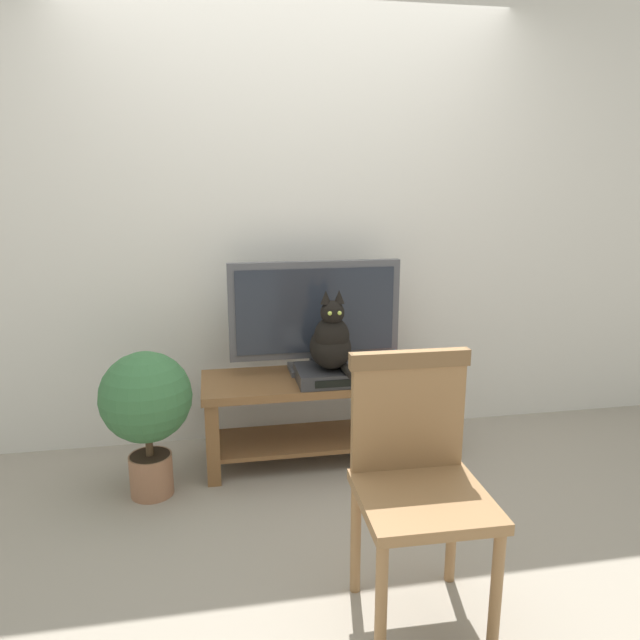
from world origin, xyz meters
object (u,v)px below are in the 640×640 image
Objects in this scene: tv at (315,314)px; wooden_chair at (416,467)px; tv_stand at (318,402)px; book_stack at (395,369)px; cat at (331,341)px; potted_plant at (146,405)px; media_box at (330,375)px.

tv is 1.00× the size of wooden_chair.
wooden_chair is (0.13, -1.23, 0.22)m from tv_stand.
wooden_chair reaches higher than tv_stand.
book_stack is at bearing -16.48° from tv.
cat reaches higher than tv_stand.
tv is at bearing 163.52° from book_stack.
cat is at bearing 93.98° from wooden_chair.
potted_plant is at bearing -159.53° from tv.
tv_stand is at bearing 14.62° from potted_plant.
media_box is 0.49× the size of potted_plant.
tv_stand is 3.51× the size of media_box.
wooden_chair is at bearing -84.02° from tv_stand.
wooden_chair is at bearing -104.10° from book_stack.
wooden_chair is (0.08, -1.13, -0.16)m from cat.
book_stack reaches higher than tv_stand.
cat is 0.58× the size of potted_plant.
tv is 0.23m from cat.
potted_plant is at bearing 135.75° from wooden_chair.
cat is at bearing -63.69° from tv_stand.
tv is 4.44× the size of book_stack.
tv_stand is 2.94× the size of cat.
cat reaches higher than wooden_chair.
wooden_chair is at bearing -84.47° from tv.
tv_stand is 1.71× the size of potted_plant.
tv_stand is 0.47m from book_stack.
book_stack is (0.38, 0.06, -0.01)m from media_box.
wooden_chair reaches higher than potted_plant.
tv reaches higher than media_box.
book_stack is (0.43, -0.13, -0.31)m from tv.
tv_stand is 5.93× the size of book_stack.
media_box is at bearing 93.98° from wooden_chair.
media_box is 1.15m from wooden_chair.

